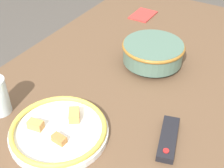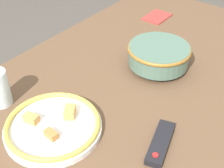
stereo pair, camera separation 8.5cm
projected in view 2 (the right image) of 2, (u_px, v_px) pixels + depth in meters
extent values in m
cube|color=brown|center=(137.00, 92.00, 1.03)|extent=(1.54, 0.92, 0.04)
cylinder|color=brown|center=(144.00, 56.00, 1.89)|extent=(0.06, 0.06, 0.70)
cylinder|color=#4C6B5B|center=(158.00, 65.00, 1.11)|extent=(0.09, 0.09, 0.02)
cylinder|color=#4C6B5B|center=(159.00, 55.00, 1.08)|extent=(0.21, 0.21, 0.07)
cylinder|color=#B75B23|center=(159.00, 56.00, 1.09)|extent=(0.19, 0.19, 0.06)
torus|color=#936023|center=(159.00, 48.00, 1.07)|extent=(0.22, 0.22, 0.01)
cylinder|color=white|center=(53.00, 128.00, 0.86)|extent=(0.27, 0.27, 0.02)
torus|color=gold|center=(53.00, 124.00, 0.85)|extent=(0.26, 0.26, 0.01)
cube|color=#B2753D|center=(51.00, 134.00, 0.82)|extent=(0.02, 0.04, 0.02)
cube|color=tan|center=(31.00, 119.00, 0.86)|extent=(0.03, 0.04, 0.02)
cube|color=tan|center=(70.00, 112.00, 0.88)|extent=(0.05, 0.05, 0.03)
cube|color=black|center=(160.00, 143.00, 0.82)|extent=(0.16, 0.08, 0.02)
cylinder|color=red|center=(155.00, 155.00, 0.77)|extent=(0.02, 0.02, 0.00)
cube|color=#B2332D|center=(157.00, 17.00, 1.43)|extent=(0.13, 0.09, 0.01)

